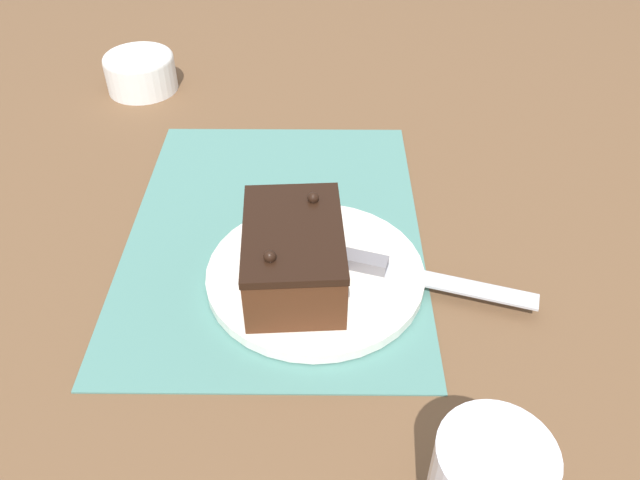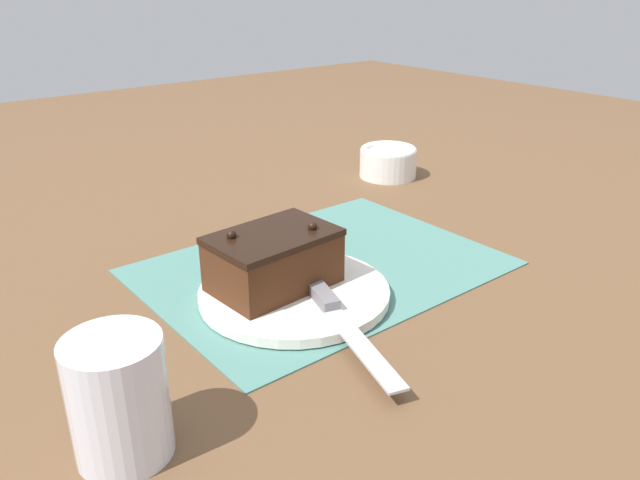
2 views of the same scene
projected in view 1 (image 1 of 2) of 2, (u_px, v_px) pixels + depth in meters
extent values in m
plane|color=brown|center=(275.00, 232.00, 0.74)|extent=(3.00, 3.00, 0.00)
cube|color=slate|center=(275.00, 230.00, 0.74)|extent=(0.46, 0.34, 0.00)
cylinder|color=white|center=(315.00, 274.00, 0.67)|extent=(0.23, 0.23, 0.01)
cube|color=#472614|center=(294.00, 258.00, 0.63)|extent=(0.15, 0.11, 0.06)
cube|color=black|center=(293.00, 231.00, 0.61)|extent=(0.15, 0.11, 0.01)
sphere|color=black|center=(313.00, 198.00, 0.64)|extent=(0.01, 0.01, 0.01)
sphere|color=black|center=(270.00, 256.00, 0.57)|extent=(0.01, 0.01, 0.01)
cube|color=slate|center=(353.00, 260.00, 0.67)|extent=(0.04, 0.08, 0.01)
cube|color=#B7BABF|center=(461.00, 286.00, 0.64)|extent=(0.07, 0.16, 0.00)
cylinder|color=white|center=(141.00, 74.00, 0.99)|extent=(0.11, 0.11, 0.05)
torus|color=white|center=(138.00, 59.00, 0.97)|extent=(0.11, 0.11, 0.02)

